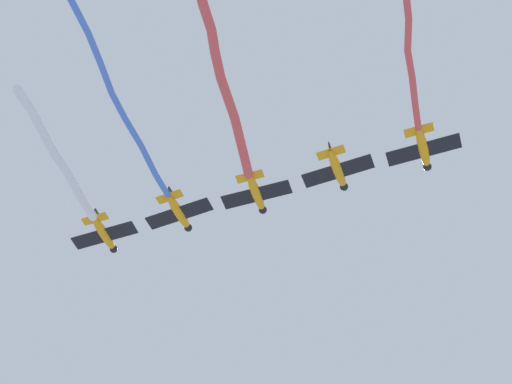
# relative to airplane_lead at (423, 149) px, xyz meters

# --- Properties ---
(airplane_lead) EXTENTS (6.70, 6.36, 1.90)m
(airplane_lead) POSITION_rel_airplane_lead_xyz_m (0.00, 0.00, 0.00)
(airplane_lead) COLOR orange
(smoke_trail_lead) EXTENTS (19.30, 14.58, 1.48)m
(smoke_trail_lead) POSITION_rel_airplane_lead_xyz_m (-10.79, 9.46, 0.03)
(smoke_trail_lead) COLOR #DB4C4C
(airplane_left_wing) EXTENTS (6.84, 6.20, 1.90)m
(airplane_left_wing) POSITION_rel_airplane_lead_xyz_m (6.56, 6.05, 0.30)
(airplane_left_wing) COLOR orange
(airplane_right_wing) EXTENTS (6.61, 6.46, 1.90)m
(airplane_right_wing) POSITION_rel_airplane_lead_xyz_m (13.14, 12.11, 0.00)
(airplane_right_wing) COLOR orange
(smoke_trail_right_wing) EXTENTS (15.76, 14.27, 4.15)m
(smoke_trail_right_wing) POSITION_rel_airplane_lead_xyz_m (4.01, 20.67, 1.83)
(smoke_trail_right_wing) COLOR #DB4C4C
(airplane_slot) EXTENTS (6.93, 6.16, 1.90)m
(airplane_slot) POSITION_rel_airplane_lead_xyz_m (19.70, 18.15, 0.30)
(airplane_slot) COLOR orange
(smoke_trail_slot) EXTENTS (22.38, 24.33, 1.89)m
(smoke_trail_slot) POSITION_rel_airplane_lead_xyz_m (7.15, 32.15, 0.68)
(smoke_trail_slot) COLOR #4C75DB
(airplane_trail) EXTENTS (6.74, 6.31, 1.90)m
(airplane_trail) POSITION_rel_airplane_lead_xyz_m (26.27, 24.21, 0.00)
(airplane_trail) COLOR orange
(smoke_trail_trail) EXTENTS (12.61, 12.82, 1.51)m
(smoke_trail_trail) POSITION_rel_airplane_lead_xyz_m (18.54, 32.16, -0.36)
(smoke_trail_trail) COLOR white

